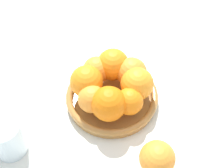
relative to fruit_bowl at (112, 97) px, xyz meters
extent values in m
plane|color=silver|center=(0.00, 0.00, -0.02)|extent=(4.00, 4.00, 0.00)
cylinder|color=#A57238|center=(0.00, 0.00, -0.01)|extent=(0.23, 0.23, 0.01)
torus|color=#A57238|center=(0.00, 0.00, 0.01)|extent=(0.23, 0.23, 0.02)
sphere|color=orange|center=(-0.06, -0.02, 0.06)|extent=(0.08, 0.08, 0.08)
sphere|color=orange|center=(-0.03, -0.06, 0.05)|extent=(0.07, 0.07, 0.07)
sphere|color=orange|center=(0.02, -0.06, 0.06)|extent=(0.08, 0.08, 0.08)
sphere|color=orange|center=(0.05, -0.03, 0.05)|extent=(0.08, 0.08, 0.08)
sphere|color=orange|center=(0.06, 0.02, 0.06)|extent=(0.08, 0.08, 0.08)
sphere|color=orange|center=(0.03, 0.05, 0.05)|extent=(0.07, 0.07, 0.07)
sphere|color=orange|center=(-0.02, 0.06, 0.06)|extent=(0.08, 0.08, 0.08)
sphere|color=orange|center=(-0.06, 0.03, 0.05)|extent=(0.07, 0.07, 0.07)
sphere|color=orange|center=(-0.13, -0.16, 0.02)|extent=(0.08, 0.08, 0.08)
cylinder|color=silver|center=(-0.21, 0.16, 0.03)|extent=(0.07, 0.07, 0.09)
camera|label=1|loc=(-0.44, -0.18, 0.64)|focal=50.00mm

